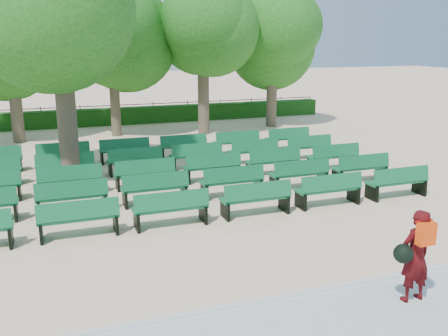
# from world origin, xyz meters

# --- Properties ---
(ground) EXTENTS (120.00, 120.00, 0.00)m
(ground) POSITION_xyz_m (0.00, 0.00, 0.00)
(ground) COLOR beige
(curb) EXTENTS (30.00, 0.12, 0.10)m
(curb) POSITION_xyz_m (0.00, -6.25, 0.05)
(curb) COLOR silver
(curb) RESTS_ON ground
(hedge) EXTENTS (26.00, 0.70, 0.90)m
(hedge) POSITION_xyz_m (0.00, 14.00, 0.45)
(hedge) COLOR #1A5014
(hedge) RESTS_ON ground
(fence) EXTENTS (26.00, 0.10, 1.02)m
(fence) POSITION_xyz_m (0.00, 14.40, 0.00)
(fence) COLOR black
(fence) RESTS_ON ground
(tree_line) EXTENTS (21.80, 6.80, 7.04)m
(tree_line) POSITION_xyz_m (0.00, 10.00, 0.00)
(tree_line) COLOR #27731F
(tree_line) RESTS_ON ground
(bench_array) EXTENTS (1.87, 0.62, 1.17)m
(bench_array) POSITION_xyz_m (-0.03, 1.61, 0.10)
(bench_array) COLOR #116637
(bench_array) RESTS_ON ground
(tree_among) EXTENTS (4.97, 4.97, 7.15)m
(tree_among) POSITION_xyz_m (-2.13, 3.19, 4.88)
(tree_among) COLOR brown
(tree_among) RESTS_ON ground
(person) EXTENTS (0.80, 0.48, 1.67)m
(person) POSITION_xyz_m (3.03, -7.09, 0.92)
(person) COLOR #41090C
(person) RESTS_ON ground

